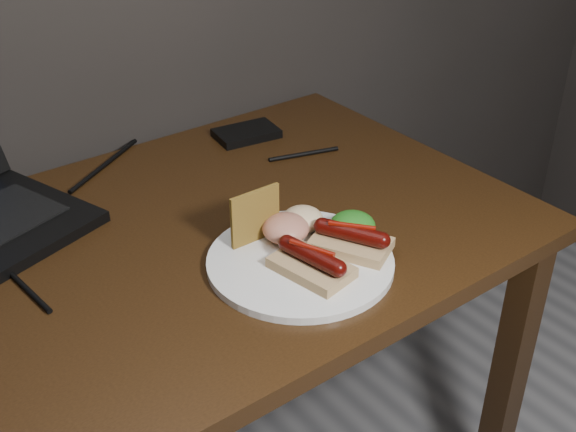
% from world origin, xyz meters
% --- Properties ---
extents(desk, '(1.40, 0.70, 0.75)m').
position_xyz_m(desk, '(0.00, 1.38, 0.66)').
color(desk, '#311D0C').
rests_on(desk, ground).
extents(hard_drive, '(0.13, 0.09, 0.02)m').
position_xyz_m(hard_drive, '(0.44, 1.63, 0.76)').
color(hard_drive, black).
rests_on(hard_drive, desk).
extents(desk_cables, '(1.00, 0.42, 0.01)m').
position_xyz_m(desk_cables, '(0.01, 1.51, 0.75)').
color(desk_cables, black).
rests_on(desk_cables, desk).
extents(plate, '(0.31, 0.31, 0.01)m').
position_xyz_m(plate, '(0.25, 1.21, 0.76)').
color(plate, silver).
rests_on(plate, desk).
extents(bread_sausage_center, '(0.09, 0.13, 0.04)m').
position_xyz_m(bread_sausage_center, '(0.25, 1.18, 0.78)').
color(bread_sausage_center, tan).
rests_on(bread_sausage_center, plate).
extents(bread_sausage_right, '(0.12, 0.13, 0.04)m').
position_xyz_m(bread_sausage_right, '(0.33, 1.19, 0.78)').
color(bread_sausage_right, tan).
rests_on(bread_sausage_right, plate).
extents(crispbread, '(0.08, 0.01, 0.08)m').
position_xyz_m(crispbread, '(0.23, 1.29, 0.80)').
color(crispbread, '#A8822E').
rests_on(crispbread, plate).
extents(salad_greens, '(0.07, 0.07, 0.04)m').
position_xyz_m(salad_greens, '(0.36, 1.21, 0.78)').
color(salad_greens, '#1A5811').
rests_on(salad_greens, plate).
extents(salsa_mound, '(0.07, 0.07, 0.04)m').
position_xyz_m(salsa_mound, '(0.27, 1.27, 0.78)').
color(salsa_mound, '#A11016').
rests_on(salsa_mound, plate).
extents(coleslaw_mound, '(0.06, 0.06, 0.04)m').
position_xyz_m(coleslaw_mound, '(0.31, 1.28, 0.78)').
color(coleslaw_mound, '#EDE3CD').
rests_on(coleslaw_mound, plate).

